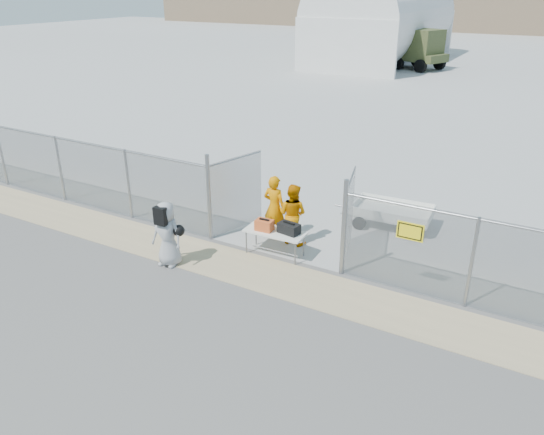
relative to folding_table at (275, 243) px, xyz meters
The scene contains 13 objects.
ground 2.09m from the folding_table, 91.50° to the right, with size 160.00×160.00×0.00m, color #525050.
tarmac_inside 39.94m from the folding_table, 90.08° to the left, with size 160.00×80.00×0.01m, color #ABABA8.
dirt_strip 1.11m from the folding_table, 92.90° to the right, with size 44.00×1.60×0.01m, color tan.
chain_link_fence 0.76m from the folding_table, 131.46° to the right, with size 40.00×0.20×2.20m, color gray, non-canonical shape.
quonset_hangar 39.42m from the folding_table, 104.84° to the left, with size 9.00×18.00×8.00m, color silver, non-canonical shape.
folding_table is the anchor object (origin of this frame).
orange_bag 0.57m from the folding_table, 165.46° to the right, with size 0.46×0.31×0.29m, color orange.
black_duffel 0.61m from the folding_table, 12.97° to the left, with size 0.56×0.33×0.27m, color black.
security_worker_left 1.22m from the folding_table, 120.04° to the left, with size 0.68×0.45×1.86m, color orange.
security_worker_right 1.02m from the folding_table, 86.00° to the left, with size 0.84×0.66×1.73m, color orange.
visitor 2.83m from the folding_table, 139.55° to the right, with size 0.85×0.55×1.73m, color #A4A4A4.
utility_trailer 3.95m from the folding_table, 56.89° to the left, with size 2.96×1.53×0.72m, color white, non-canonical shape.
military_truck 36.04m from the folding_table, 101.14° to the left, with size 6.76×2.50×3.23m, color #495028, non-canonical shape.
Camera 1 is at (6.21, -8.96, 6.70)m, focal length 35.00 mm.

